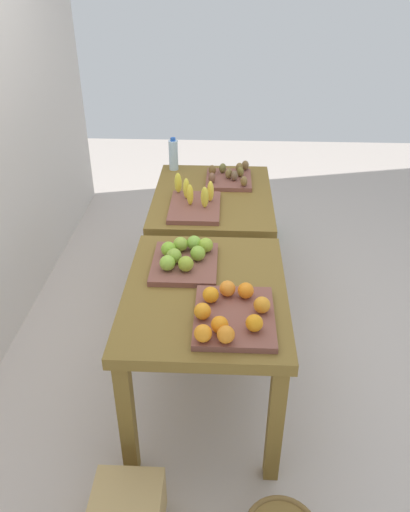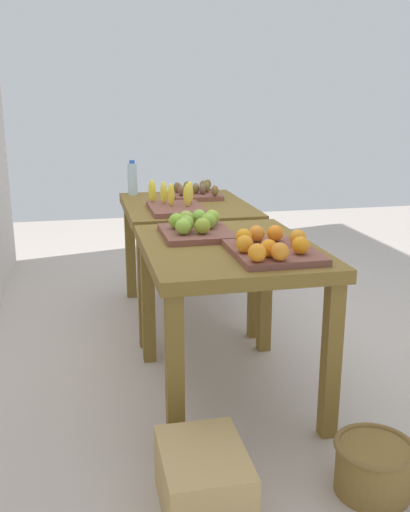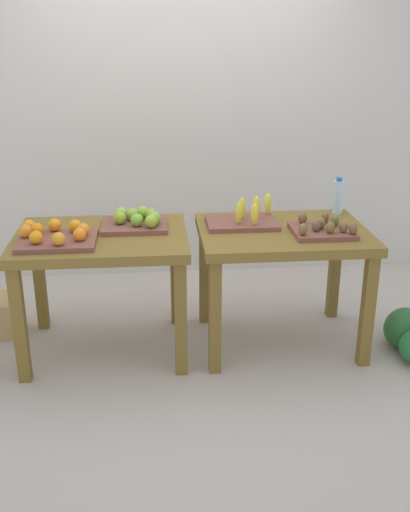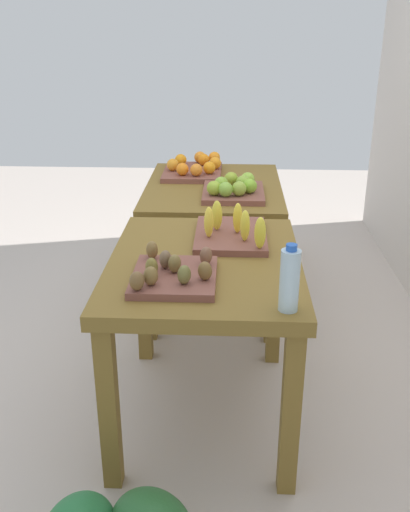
{
  "view_description": "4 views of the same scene",
  "coord_description": "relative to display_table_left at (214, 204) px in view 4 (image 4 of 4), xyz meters",
  "views": [
    {
      "loc": [
        -2.58,
        -0.09,
        2.21
      ],
      "look_at": [
        0.09,
        0.03,
        0.57
      ],
      "focal_mm": 35.33,
      "sensor_mm": 36.0,
      "label": 1
    },
    {
      "loc": [
        -3.11,
        0.67,
        1.45
      ],
      "look_at": [
        -0.0,
        -0.0,
        0.57
      ],
      "focal_mm": 40.23,
      "sensor_mm": 36.0,
      "label": 2
    },
    {
      "loc": [
        -0.24,
        -3.47,
        1.93
      ],
      "look_at": [
        0.07,
        -0.04,
        0.63
      ],
      "focal_mm": 42.02,
      "sensor_mm": 36.0,
      "label": 3
    },
    {
      "loc": [
        2.79,
        0.1,
        1.74
      ],
      "look_at": [
        0.09,
        -0.02,
        0.59
      ],
      "focal_mm": 40.79,
      "sensor_mm": 36.0,
      "label": 4
    }
  ],
  "objects": [
    {
      "name": "ground_plane",
      "position": [
        0.56,
        0.0,
        -0.66
      ],
      "size": [
        8.0,
        8.0,
        0.0
      ],
      "primitive_type": "plane",
      "color": "#BEB1A7"
    },
    {
      "name": "display_table_left",
      "position": [
        0.0,
        0.0,
        0.0
      ],
      "size": [
        1.04,
        0.8,
        0.78
      ],
      "color": "brown",
      "rests_on": "ground_plane"
    },
    {
      "name": "display_table_right",
      "position": [
        1.12,
        0.0,
        0.0
      ],
      "size": [
        1.04,
        0.8,
        0.78
      ],
      "color": "brown",
      "rests_on": "ground_plane"
    },
    {
      "name": "orange_bin",
      "position": [
        -0.25,
        -0.13,
        0.15
      ],
      "size": [
        0.46,
        0.36,
        0.11
      ],
      "color": "brown",
      "rests_on": "display_table_left"
    },
    {
      "name": "apple_bin",
      "position": [
        0.22,
        0.12,
        0.16
      ],
      "size": [
        0.4,
        0.34,
        0.11
      ],
      "color": "brown",
      "rests_on": "display_table_left"
    },
    {
      "name": "banana_crate",
      "position": [
        0.89,
        0.11,
        0.15
      ],
      "size": [
        0.44,
        0.32,
        0.17
      ],
      "color": "brown",
      "rests_on": "display_table_right"
    },
    {
      "name": "kiwi_bin",
      "position": [
        1.34,
        -0.11,
        0.15
      ],
      "size": [
        0.37,
        0.32,
        0.1
      ],
      "color": "brown",
      "rests_on": "display_table_right"
    },
    {
      "name": "water_bottle",
      "position": [
        1.55,
        0.31,
        0.23
      ],
      "size": [
        0.07,
        0.07,
        0.24
      ],
      "color": "silver",
      "rests_on": "display_table_right"
    },
    {
      "name": "wicker_basket",
      "position": [
        -0.85,
        -0.35,
        -0.55
      ],
      "size": [
        0.31,
        0.31,
        0.21
      ],
      "color": "brown",
      "rests_on": "ground_plane"
    },
    {
      "name": "cardboard_produce_box",
      "position": [
        -0.83,
        0.3,
        -0.54
      ],
      "size": [
        0.4,
        0.3,
        0.25
      ],
      "primitive_type": "cube",
      "color": "tan",
      "rests_on": "ground_plane"
    }
  ]
}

